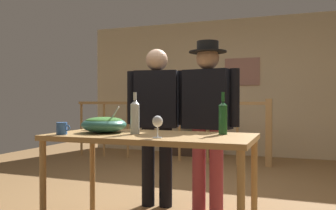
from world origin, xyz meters
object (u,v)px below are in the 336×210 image
object	(u,v)px
salad_bowl	(104,124)
person_standing_right	(208,110)
flat_screen_tv	(195,120)
wine_glass	(158,122)
person_standing_left	(157,113)
stair_railing	(193,123)
serving_table	(151,144)
tv_console	(195,145)
framed_picture	(242,72)
wine_bottle_green	(223,117)
wine_bottle_clear	(135,116)
mug_blue	(62,128)

from	to	relation	value
salad_bowl	person_standing_right	world-z (taller)	person_standing_right
flat_screen_tv	wine_glass	size ratio (longest dim) A/B	4.00
flat_screen_tv	person_standing_left	size ratio (longest dim) A/B	0.40
stair_railing	serving_table	bearing A→B (deg)	-79.06
tv_console	salad_bowl	distance (m)	4.13
wine_glass	person_standing_right	distance (m)	1.00
salad_bowl	wine_glass	xyz separation A→B (m)	(0.57, -0.23, 0.04)
framed_picture	person_standing_left	size ratio (longest dim) A/B	0.42
flat_screen_tv	wine_bottle_green	bearing A→B (deg)	-70.86
stair_railing	person_standing_left	size ratio (longest dim) A/B	2.30
stair_railing	wine_bottle_green	distance (m)	3.40
serving_table	salad_bowl	distance (m)	0.44
wine_bottle_clear	person_standing_right	size ratio (longest dim) A/B	0.20
person_standing_left	wine_glass	bearing A→B (deg)	102.54
framed_picture	person_standing_right	xyz separation A→B (m)	(0.21, -3.58, -0.64)
framed_picture	wine_glass	bearing A→B (deg)	-88.71
framed_picture	stair_railing	size ratio (longest dim) A/B	0.18
stair_railing	person_standing_left	xyz separation A→B (m)	(0.39, -2.60, 0.26)
framed_picture	tv_console	xyz separation A→B (m)	(-0.86, -0.29, -1.40)
framed_picture	mug_blue	bearing A→B (deg)	-98.49
mug_blue	tv_console	bearing A→B (deg)	92.25
salad_bowl	wine_glass	bearing A→B (deg)	-22.45
framed_picture	tv_console	distance (m)	1.67
wine_glass	person_standing_right	xyz separation A→B (m)	(0.11, 1.00, 0.06)
person_standing_left	person_standing_right	bearing A→B (deg)	170.11
framed_picture	salad_bowl	bearing A→B (deg)	-96.07
tv_console	wine_bottle_clear	size ratio (longest dim) A/B	2.76
wine_glass	serving_table	bearing A→B (deg)	122.55
framed_picture	wine_glass	distance (m)	4.63
flat_screen_tv	wine_bottle_green	xyz separation A→B (m)	(1.33, -3.84, 0.25)
tv_console	mug_blue	bearing A→B (deg)	-87.75
flat_screen_tv	serving_table	size ratio (longest dim) A/B	0.40
salad_bowl	person_standing_right	bearing A→B (deg)	48.46
framed_picture	wine_bottle_clear	bearing A→B (deg)	-92.28
tv_console	wine_bottle_clear	bearing A→B (deg)	-80.51
person_standing_left	flat_screen_tv	bearing A→B (deg)	-90.37
person_standing_left	person_standing_right	xyz separation A→B (m)	(0.52, -0.00, 0.03)
serving_table	wine_bottle_clear	bearing A→B (deg)	-170.13
salad_bowl	person_standing_right	size ratio (longest dim) A/B	0.23
tv_console	flat_screen_tv	bearing A→B (deg)	-90.00
wine_bottle_green	person_standing_left	distance (m)	0.98
tv_console	salad_bowl	size ratio (longest dim) A/B	2.46
person_standing_left	salad_bowl	bearing A→B (deg)	68.67
serving_table	wine_bottle_green	world-z (taller)	wine_bottle_green
serving_table	wine_glass	xyz separation A→B (m)	(0.15, -0.24, 0.18)
wine_glass	mug_blue	size ratio (longest dim) A/B	1.33
mug_blue	person_standing_right	xyz separation A→B (m)	(0.90, 1.01, 0.12)
serving_table	wine_glass	size ratio (longest dim) A/B	9.99
serving_table	person_standing_left	distance (m)	0.83
tv_console	flat_screen_tv	size ratio (longest dim) A/B	1.43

